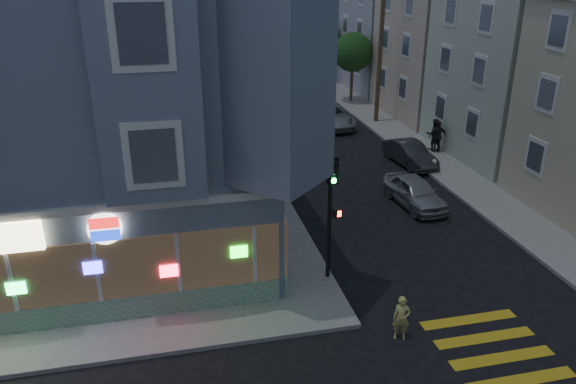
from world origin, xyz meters
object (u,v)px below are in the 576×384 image
object	(u,v)px
fire_hydrant	(434,165)
traffic_signal	(332,197)
pedestrian_a	(434,134)
utility_pole	(380,53)
parked_car_b	(410,154)
parked_car_c	(310,100)
street_tree_far	(324,39)
pedestrian_b	(438,136)
parked_car_a	(415,192)
street_tree_near	(353,52)
running_child	(401,318)
parked_car_d	(329,116)

from	to	relation	value
fire_hydrant	traffic_signal	bearing A→B (deg)	-133.47
pedestrian_a	utility_pole	bearing A→B (deg)	-70.02
utility_pole	pedestrian_a	world-z (taller)	utility_pole
parked_car_b	parked_car_c	xyz separation A→B (m)	(-2.10, 13.63, -0.05)
street_tree_far	parked_car_b	size ratio (longest dim) A/B	1.34
pedestrian_b	parked_car_a	distance (m)	7.88
street_tree_near	pedestrian_b	bearing A→B (deg)	-86.51
street_tree_far	traffic_signal	size ratio (longest dim) A/B	1.15
street_tree_near	pedestrian_a	xyz separation A→B (m)	(0.80, -12.63, -2.86)
street_tree_near	traffic_signal	size ratio (longest dim) A/B	1.15
street_tree_far	pedestrian_a	size ratio (longest dim) A/B	2.85
running_child	utility_pole	bearing A→B (deg)	90.81
street_tree_far	fire_hydrant	bearing A→B (deg)	-92.13
pedestrian_a	parked_car_a	size ratio (longest dim) A/B	0.47
running_child	parked_car_c	world-z (taller)	running_child
parked_car_b	parked_car_d	bearing A→B (deg)	96.85
utility_pole	parked_car_c	world-z (taller)	utility_pole
parked_car_b	traffic_signal	world-z (taller)	traffic_signal
parked_car_a	parked_car_c	bearing A→B (deg)	85.15
street_tree_far	pedestrian_b	bearing A→B (deg)	-87.83
parked_car_b	running_child	bearing A→B (deg)	-122.35
utility_pole	parked_car_a	xyz separation A→B (m)	(-3.40, -13.65, -4.12)
pedestrian_a	parked_car_a	bearing A→B (deg)	69.31
utility_pole	street_tree_far	bearing A→B (deg)	89.18
running_child	parked_car_a	world-z (taller)	running_child
running_child	traffic_signal	bearing A→B (deg)	128.32
utility_pole	parked_car_a	bearing A→B (deg)	-103.99
utility_pole	fire_hydrant	xyz separation A→B (m)	(-0.70, -10.17, -4.27)
utility_pole	traffic_signal	bearing A→B (deg)	-115.65
utility_pole	pedestrian_b	distance (m)	8.09
utility_pole	running_child	bearing A→B (deg)	-109.43
running_child	fire_hydrant	bearing A→B (deg)	79.99
pedestrian_a	parked_car_c	bearing A→B (deg)	-58.16
street_tree_far	parked_car_a	size ratio (longest dim) A/B	1.33
parked_car_d	traffic_signal	bearing A→B (deg)	-108.87
running_child	parked_car_a	xyz separation A→B (m)	(4.61, 9.06, -0.03)
pedestrian_b	traffic_signal	world-z (taller)	traffic_signal
running_child	parked_car_d	xyz separation A→B (m)	(4.61, 22.69, 0.01)
pedestrian_b	parked_car_b	size ratio (longest dim) A/B	0.47
pedestrian_b	fire_hydrant	world-z (taller)	pedestrian_b
street_tree_far	parked_car_d	world-z (taller)	street_tree_far
pedestrian_b	parked_car_d	distance (m)	8.36
parked_car_c	parked_car_d	xyz separation A→B (m)	(0.00, -5.20, 0.13)
pedestrian_a	parked_car_d	size ratio (longest dim) A/B	0.36
street_tree_far	parked_car_d	bearing A→B (deg)	-104.40
traffic_signal	utility_pole	bearing A→B (deg)	44.30
street_tree_near	parked_car_c	xyz separation A→B (m)	(-3.60, -0.82, -3.34)
pedestrian_a	fire_hydrant	world-z (taller)	pedestrian_a
parked_car_c	traffic_signal	distance (m)	25.12
pedestrian_b	street_tree_far	bearing A→B (deg)	-86.65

